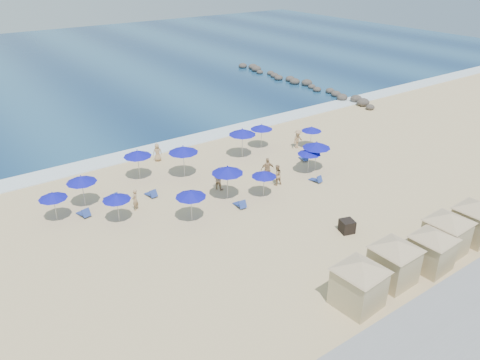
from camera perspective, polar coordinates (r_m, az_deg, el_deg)
name	(u,v)px	position (r m, az deg, el deg)	size (l,w,h in m)	color
ground	(281,211)	(33.26, 5.06, -3.76)	(160.00, 160.00, 0.00)	#CFB383
ocean	(55,67)	(80.71, -21.59, 12.66)	(160.00, 80.00, 0.06)	navy
surf_line	(176,144)	(44.91, -7.79, 4.40)	(160.00, 2.50, 0.08)	white
seawall	(459,312)	(26.13, 25.14, -14.33)	(160.00, 6.10, 1.22)	gray
rock_jetty	(299,82)	(65.45, 7.20, 11.72)	(2.56, 26.66, 0.96)	#322D2A
trash_bin	(347,226)	(31.36, 12.91, -5.51)	(0.85, 0.85, 0.85)	black
cabana_0	(360,278)	(24.87, 14.37, -11.49)	(4.72, 4.72, 2.97)	tan
cabana_1	(395,256)	(27.02, 18.35, -8.79)	(4.65, 4.65, 2.92)	tan
cabana_2	(433,245)	(28.89, 22.44, -7.28)	(4.41, 4.41, 2.77)	tan
cabana_3	(448,228)	(30.59, 23.98, -5.39)	(4.73, 4.73, 2.97)	tan
cabana_4	(476,216)	(32.73, 26.79, -3.92)	(4.68, 4.68, 2.94)	tan
umbrella_0	(53,196)	(33.53, -21.88, -1.79)	(1.91, 1.91, 2.18)	#A5A8AD
umbrella_1	(116,197)	(32.03, -14.84, -2.02)	(1.91, 1.91, 2.17)	#A5A8AD
umbrella_2	(81,179)	(34.65, -18.80, 0.09)	(2.15, 2.15, 2.44)	#A5A8AD
umbrella_3	(191,194)	(31.17, -6.04, -1.69)	(2.08, 2.08, 2.37)	#A5A8AD
umbrella_4	(183,149)	(37.40, -6.95, 3.72)	(2.40, 2.40, 2.73)	#A5A8AD
umbrella_5	(227,170)	(33.76, -1.55, 1.23)	(2.34, 2.34, 2.66)	#A5A8AD
umbrella_6	(264,174)	(34.29, 2.95, 0.75)	(1.86, 1.86, 2.12)	#A5A8AD
umbrella_7	(242,132)	(40.85, 0.28, 5.90)	(2.40, 2.40, 2.73)	#A5A8AD
umbrella_8	(309,152)	(38.35, 8.44, 3.42)	(1.91, 1.91, 2.17)	#A5A8AD
umbrella_9	(262,127)	(43.08, 2.64, 6.49)	(2.06, 2.06, 2.34)	#A5A8AD
umbrella_10	(312,129)	(43.57, 8.72, 6.18)	(1.87, 1.87, 2.13)	#A5A8AD
umbrella_11	(317,145)	(38.76, 9.32, 4.24)	(2.30, 2.30, 2.62)	#A5A8AD
umbrella_12	(137,153)	(37.70, -12.41, 3.19)	(2.23, 2.23, 2.54)	#A5A8AD
beach_chair_0	(84,213)	(34.14, -18.46, -3.85)	(0.77, 1.32, 0.68)	navy
beach_chair_1	(112,198)	(35.51, -15.29, -2.12)	(0.90, 1.46, 0.75)	navy
beach_chair_2	(152,194)	(35.51, -10.73, -1.67)	(0.65, 1.23, 0.65)	navy
beach_chair_3	(241,204)	(33.48, 0.06, -2.98)	(0.66, 1.26, 0.67)	navy
beach_chair_4	(317,179)	(37.58, 9.33, 0.06)	(0.61, 1.16, 0.61)	navy
beach_chair_5	(304,158)	(41.30, 7.82, 2.66)	(0.86, 1.24, 0.63)	navy
beachgoer_0	(135,200)	(33.74, -12.68, -2.36)	(0.57, 0.38, 1.57)	tan
beachgoer_1	(218,179)	(35.78, -2.65, 0.16)	(0.84, 0.65, 1.72)	tan
beachgoer_2	(268,169)	(37.15, 3.39, 1.32)	(1.11, 0.46, 1.90)	tan
beachgoer_3	(298,139)	(43.67, 7.06, 4.98)	(1.14, 0.65, 1.76)	tan
beachgoer_4	(157,152)	(41.27, -10.04, 3.35)	(0.78, 0.51, 1.59)	tan
beachgoer_5	(277,175)	(36.50, 4.51, 0.62)	(0.82, 0.64, 1.68)	tan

